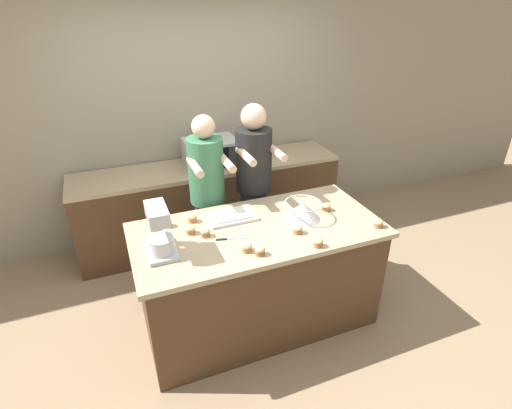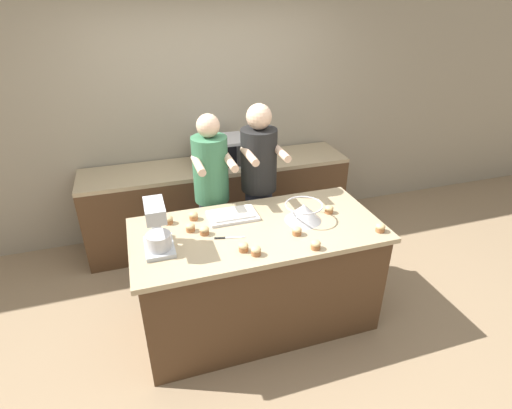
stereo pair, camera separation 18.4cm
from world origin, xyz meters
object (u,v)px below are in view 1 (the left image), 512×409
Objects in this scene: cupcake_3 at (298,229)px; cupcake_6 at (260,251)px; knife at (229,239)px; person_right at (254,190)px; microwave_oven at (211,152)px; cupcake_7 at (379,223)px; cupcake_9 at (167,223)px; cupcake_0 at (205,232)px; cupcake_4 at (192,218)px; cupcake_5 at (326,207)px; mixing_bowl at (302,210)px; baking_tray at (231,216)px; person_left at (208,201)px; stand_mixer at (159,233)px; cupcake_2 at (191,230)px; cupcake_8 at (318,242)px; cupcake_1 at (247,247)px.

cupcake_3 and cupcake_6 have the same top height.
person_right is at bearing 56.45° from knife.
cupcake_7 is (0.83, -1.71, -0.09)m from microwave_oven.
cupcake_0 is at bearing -45.67° from cupcake_9.
cupcake_4 is 1.00× the size of cupcake_5.
mixing_bowl is 0.86m from cupcake_4.
baking_tray is 5.46× the size of cupcake_5.
microwave_oven is 1.48m from knife.
cupcake_4 is (-0.47, -1.10, -0.09)m from microwave_oven.
cupcake_7 is (1.07, -0.97, 0.07)m from person_left.
person_right is at bearing 36.36° from stand_mixer.
cupcake_9 is at bearing 165.11° from mixing_bowl.
cupcake_2 is 1.00× the size of cupcake_3.
cupcake_3 is (0.98, -0.12, -0.13)m from stand_mixer.
cupcake_2 is 1.00× the size of cupcake_5.
cupcake_5 reaches higher than baking_tray.
cupcake_3 is 0.63m from cupcake_7.
baking_tray is 0.31m from knife.
cupcake_9 is (-0.38, 0.34, 0.03)m from knife.
cupcake_9 is (-1.26, 0.23, 0.00)m from cupcake_5.
cupcake_2 is at bearing 142.89° from knife.
cupcake_0 and cupcake_8 have the same top height.
person_right is at bearing 23.57° from cupcake_9.
cupcake_1 is at bearing 165.28° from cupcake_8.
stand_mixer is at bearing 162.33° from cupcake_8.
cupcake_5 is (1.36, 0.10, -0.13)m from stand_mixer.
cupcake_3 is at bearing -6.94° from stand_mixer.
stand_mixer reaches higher than cupcake_7.
cupcake_0 is 1.00× the size of cupcake_9.
cupcake_7 is 1.00× the size of cupcake_8.
microwave_oven reaches higher than baking_tray.
cupcake_4 and cupcake_9 have the same top height.
cupcake_8 is at bearing -54.14° from baking_tray.
cupcake_7 is at bearing -42.35° from person_left.
cupcake_2 reaches higher than knife.
person_right is 0.56m from baking_tray.
mixing_bowl is 0.40m from cupcake_8.
cupcake_8 is (0.79, -0.50, 0.00)m from cupcake_2.
cupcake_5 and cupcake_6 have the same top height.
cupcake_0 is 1.00× the size of cupcake_7.
cupcake_3 reaches higher than baking_tray.
cupcake_7 is at bearing -24.94° from cupcake_4.
cupcake_7 is at bearing -3.67° from cupcake_1.
stand_mixer is 0.37m from cupcake_9.
person_right is 0.88m from cupcake_0.
cupcake_4 is (0.05, 0.17, 0.00)m from cupcake_2.
mixing_bowl reaches higher than cupcake_2.
cupcake_5 is at bearing 30.81° from cupcake_3.
person_left is 4.23× the size of baking_tray.
cupcake_6 is (-0.50, -0.33, -0.04)m from mixing_bowl.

